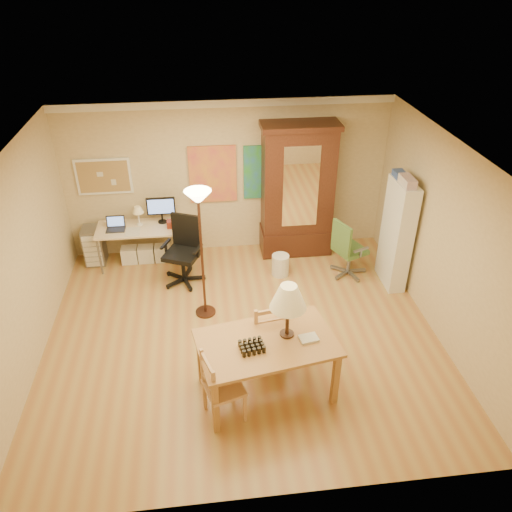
{
  "coord_description": "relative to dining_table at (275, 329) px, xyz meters",
  "views": [
    {
      "loc": [
        -0.46,
        -5.47,
        4.72
      ],
      "look_at": [
        0.23,
        0.3,
        1.12
      ],
      "focal_mm": 35.0,
      "sensor_mm": 36.0,
      "label": 1
    }
  ],
  "objects": [
    {
      "name": "floor",
      "position": [
        -0.28,
        1.06,
        -0.96
      ],
      "size": [
        5.5,
        5.5,
        0.0
      ],
      "primitive_type": "plane",
      "color": "#A96F3C",
      "rests_on": "ground"
    },
    {
      "name": "crown_molding",
      "position": [
        -0.28,
        3.52,
        1.68
      ],
      "size": [
        5.5,
        0.08,
        0.12
      ],
      "primitive_type": "cube",
      "color": "white",
      "rests_on": "floor"
    },
    {
      "name": "corkboard",
      "position": [
        -2.33,
        3.53,
        0.54
      ],
      "size": [
        0.9,
        0.04,
        0.62
      ],
      "primitive_type": "cube",
      "color": "#998048",
      "rests_on": "floor"
    },
    {
      "name": "art_panel_left",
      "position": [
        -0.53,
        3.53,
        0.49
      ],
      "size": [
        0.8,
        0.04,
        1.0
      ],
      "primitive_type": "cube",
      "color": "gold",
      "rests_on": "floor"
    },
    {
      "name": "art_panel_right",
      "position": [
        0.37,
        3.53,
        0.49
      ],
      "size": [
        0.75,
        0.04,
        0.95
      ],
      "primitive_type": "cube",
      "color": "teal",
      "rests_on": "floor"
    },
    {
      "name": "dining_table",
      "position": [
        0.0,
        0.0,
        0.0
      ],
      "size": [
        1.75,
        1.23,
        1.51
      ],
      "color": "olive",
      "rests_on": "floor"
    },
    {
      "name": "ladder_chair_back",
      "position": [
        -0.01,
        0.5,
        -0.49
      ],
      "size": [
        0.53,
        0.51,
        1.0
      ],
      "color": "tan",
      "rests_on": "floor"
    },
    {
      "name": "ladder_chair_left",
      "position": [
        -0.66,
        -0.36,
        -0.52
      ],
      "size": [
        0.53,
        0.54,
        0.94
      ],
      "color": "tan",
      "rests_on": "floor"
    },
    {
      "name": "torchiere_lamp",
      "position": [
        -0.79,
        1.62,
        0.66
      ],
      "size": [
        0.37,
        0.37,
        2.02
      ],
      "color": "#41251A",
      "rests_on": "floor"
    },
    {
      "name": "computer_desk",
      "position": [
        -1.75,
        3.21,
        -0.53
      ],
      "size": [
        1.53,
        0.67,
        1.16
      ],
      "color": "beige",
      "rests_on": "floor"
    },
    {
      "name": "office_chair_black",
      "position": [
        -1.1,
        2.54,
        -0.66
      ],
      "size": [
        0.69,
        0.69,
        1.13
      ],
      "color": "black",
      "rests_on": "floor"
    },
    {
      "name": "office_chair_green",
      "position": [
        1.61,
        2.4,
        -0.69
      ],
      "size": [
        0.62,
        0.62,
        1.01
      ],
      "color": "slate",
      "rests_on": "floor"
    },
    {
      "name": "drawer_cart",
      "position": [
        -2.64,
        3.29,
        -0.62
      ],
      "size": [
        0.33,
        0.4,
        0.67
      ],
      "color": "slate",
      "rests_on": "floor"
    },
    {
      "name": "armoire",
      "position": [
        0.89,
        3.3,
        0.07
      ],
      "size": [
        1.28,
        0.61,
        2.36
      ],
      "color": "black",
      "rests_on": "floor"
    },
    {
      "name": "bookshelf",
      "position": [
        2.26,
        2.12,
        -0.07
      ],
      "size": [
        0.27,
        0.71,
        1.77
      ],
      "color": "white",
      "rests_on": "floor"
    },
    {
      "name": "wastebin",
      "position": [
        0.5,
        2.53,
        -0.77
      ],
      "size": [
        0.29,
        0.29,
        0.37
      ],
      "primitive_type": "cylinder",
      "color": "silver",
      "rests_on": "floor"
    }
  ]
}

